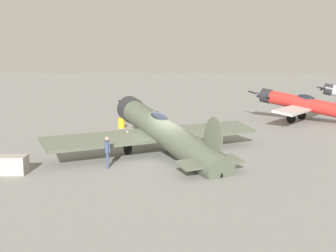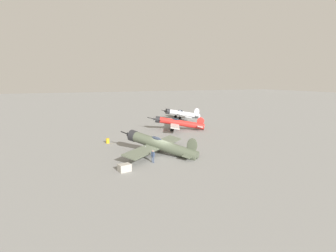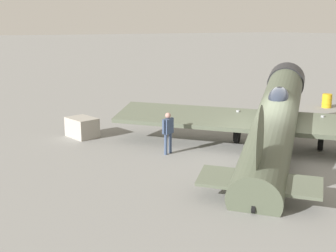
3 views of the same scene
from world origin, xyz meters
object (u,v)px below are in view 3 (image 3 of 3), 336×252
at_px(airplane_foreground, 276,120).
at_px(fuel_drum, 327,101).
at_px(equipment_crate, 82,127).
at_px(ground_crew_mechanic, 168,129).

distance_m(airplane_foreground, fuel_drum, 11.15).
xyz_separation_m(equipment_crate, fuel_drum, (-1.01, -14.98, -0.02)).
height_order(airplane_foreground, ground_crew_mechanic, airplane_foreground).
distance_m(ground_crew_mechanic, equipment_crate, 4.62).
bearing_deg(fuel_drum, airplane_foreground, 119.13).
height_order(airplane_foreground, fuel_drum, airplane_foreground).
distance_m(ground_crew_mechanic, fuel_drum, 13.47).
relative_size(ground_crew_mechanic, fuel_drum, 1.96).
bearing_deg(equipment_crate, airplane_foreground, -140.62).
bearing_deg(airplane_foreground, equipment_crate, 89.72).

